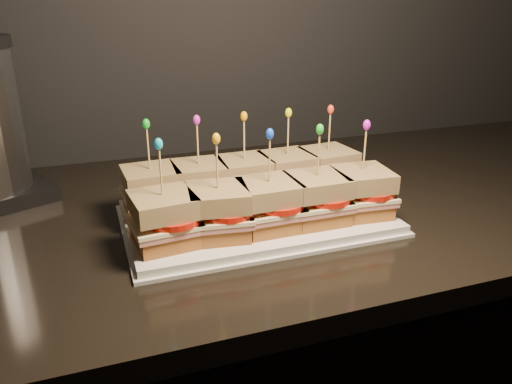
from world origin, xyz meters
name	(u,v)px	position (x,y,z in m)	size (l,w,h in m)	color
granite_slab	(310,203)	(-0.38, 1.65, 0.91)	(2.64, 0.73, 0.04)	black
platter	(256,217)	(-0.52, 1.56, 0.93)	(0.43, 0.26, 0.02)	white
platter_rim	(256,220)	(-0.52, 1.56, 0.93)	(0.44, 0.28, 0.01)	white
sandwich_0_bread_bot	(153,205)	(-0.68, 1.62, 0.95)	(0.09, 0.09, 0.02)	brown
sandwich_0_ham	(152,196)	(-0.68, 1.62, 0.97)	(0.09, 0.09, 0.01)	#B25B53
sandwich_0_cheese	(152,192)	(-0.68, 1.62, 0.98)	(0.10, 0.09, 0.01)	#FDE8AA
sandwich_0_tomato	(159,189)	(-0.67, 1.62, 0.98)	(0.09, 0.09, 0.01)	red
sandwich_0_bread_top	(151,177)	(-0.68, 1.62, 1.00)	(0.09, 0.09, 0.03)	#572E0E
sandwich_0_pick	(148,151)	(-0.68, 1.62, 1.05)	(0.00, 0.00, 0.09)	tan
sandwich_0_frill	(146,124)	(-0.68, 1.62, 1.09)	(0.01, 0.01, 0.02)	green
sandwich_1_bread_bot	(200,199)	(-0.60, 1.62, 0.95)	(0.09, 0.09, 0.02)	brown
sandwich_1_ham	(200,190)	(-0.60, 1.62, 0.97)	(0.09, 0.09, 0.01)	#B25B53
sandwich_1_cheese	(200,187)	(-0.60, 1.62, 0.98)	(0.10, 0.09, 0.01)	#FDE8AA
sandwich_1_tomato	(207,183)	(-0.59, 1.62, 0.98)	(0.09, 0.09, 0.01)	red
sandwich_1_bread_top	(199,172)	(-0.60, 1.62, 1.00)	(0.09, 0.09, 0.03)	#572E0E
sandwich_1_pick	(198,146)	(-0.60, 1.62, 1.05)	(0.00, 0.00, 0.09)	tan
sandwich_1_frill	(197,120)	(-0.60, 1.62, 1.09)	(0.01, 0.01, 0.02)	#CB22B3
sandwich_2_bread_bot	(245,193)	(-0.52, 1.62, 0.95)	(0.09, 0.09, 0.02)	brown
sandwich_2_ham	(245,185)	(-0.52, 1.62, 0.97)	(0.09, 0.09, 0.01)	#B25B53
sandwich_2_cheese	(245,181)	(-0.52, 1.62, 0.98)	(0.10, 0.09, 0.01)	#FDE8AA
sandwich_2_tomato	(252,178)	(-0.51, 1.62, 0.98)	(0.09, 0.09, 0.01)	red
sandwich_2_bread_top	(244,167)	(-0.52, 1.62, 1.00)	(0.09, 0.09, 0.03)	#572E0E
sandwich_2_pick	(244,142)	(-0.52, 1.62, 1.05)	(0.00, 0.00, 0.09)	tan
sandwich_2_frill	(244,116)	(-0.52, 1.62, 1.09)	(0.01, 0.01, 0.02)	orange
sandwich_3_bread_bot	(287,188)	(-0.44, 1.62, 0.95)	(0.09, 0.09, 0.02)	brown
sandwich_3_ham	(287,180)	(-0.44, 1.62, 0.97)	(0.09, 0.09, 0.01)	#B25B53
sandwich_3_cheese	(287,176)	(-0.44, 1.62, 0.98)	(0.10, 0.09, 0.01)	#FDE8AA
sandwich_3_tomato	(295,173)	(-0.43, 1.62, 0.98)	(0.09, 0.09, 0.01)	red
sandwich_3_bread_top	(287,162)	(-0.44, 1.62, 1.00)	(0.09, 0.09, 0.03)	#572E0E
sandwich_3_pick	(288,138)	(-0.44, 1.62, 1.05)	(0.00, 0.00, 0.09)	tan
sandwich_3_frill	(289,113)	(-0.44, 1.62, 1.09)	(0.01, 0.01, 0.02)	#F2E603
sandwich_4_bread_bot	(327,183)	(-0.36, 1.62, 0.95)	(0.09, 0.09, 0.02)	brown
sandwich_4_ham	(327,175)	(-0.36, 1.62, 0.97)	(0.09, 0.09, 0.01)	#B25B53
sandwich_4_cheese	(327,171)	(-0.36, 1.62, 0.98)	(0.10, 0.09, 0.01)	#FDE8AA
sandwich_4_tomato	(335,168)	(-0.35, 1.62, 0.98)	(0.09, 0.09, 0.01)	red
sandwich_4_bread_top	(328,158)	(-0.36, 1.62, 1.00)	(0.09, 0.09, 0.03)	#572E0E
sandwich_4_pick	(329,134)	(-0.36, 1.62, 1.05)	(0.00, 0.00, 0.09)	tan
sandwich_4_frill	(331,109)	(-0.36, 1.62, 1.09)	(0.01, 0.01, 0.02)	#F1391C
sandwich_5_bread_bot	(165,236)	(-0.68, 1.50, 0.95)	(0.09, 0.09, 0.02)	brown
sandwich_5_ham	(165,226)	(-0.68, 1.50, 0.97)	(0.09, 0.09, 0.01)	#B25B53
sandwich_5_cheese	(164,222)	(-0.68, 1.50, 0.98)	(0.10, 0.09, 0.01)	#FDE8AA
sandwich_5_tomato	(173,217)	(-0.67, 1.50, 0.98)	(0.09, 0.09, 0.01)	red
sandwich_5_bread_top	(163,204)	(-0.68, 1.50, 1.00)	(0.09, 0.09, 0.03)	#572E0E
sandwich_5_pick	(161,175)	(-0.68, 1.50, 1.05)	(0.00, 0.00, 0.09)	tan
sandwich_5_frill	(159,144)	(-0.68, 1.50, 1.09)	(0.01, 0.01, 0.02)	#12A2B7
sandwich_6_bread_bot	(219,228)	(-0.60, 1.50, 0.95)	(0.09, 0.09, 0.02)	brown
sandwich_6_ham	(219,218)	(-0.60, 1.50, 0.97)	(0.09, 0.09, 0.01)	#B25B53
sandwich_6_cheese	(218,214)	(-0.60, 1.50, 0.98)	(0.10, 0.09, 0.01)	#FDE8AA
sandwich_6_tomato	(227,210)	(-0.59, 1.50, 0.98)	(0.09, 0.09, 0.01)	red
sandwich_6_bread_top	(218,197)	(-0.60, 1.50, 1.00)	(0.09, 0.09, 0.03)	#572E0E
sandwich_6_pick	(217,169)	(-0.60, 1.50, 1.05)	(0.00, 0.00, 0.09)	tan
sandwich_6_frill	(216,139)	(-0.60, 1.50, 1.09)	(0.01, 0.01, 0.02)	#EFA214
sandwich_7_bread_bot	(269,220)	(-0.52, 1.50, 0.95)	(0.09, 0.09, 0.02)	brown
sandwich_7_ham	(269,211)	(-0.52, 1.50, 0.97)	(0.09, 0.09, 0.01)	#B25B53
sandwich_7_cheese	(269,207)	(-0.52, 1.50, 0.98)	(0.10, 0.09, 0.01)	#FDE8AA
sandwich_7_tomato	(278,203)	(-0.51, 1.50, 0.98)	(0.09, 0.09, 0.01)	red
sandwich_7_bread_top	(269,191)	(-0.52, 1.50, 1.00)	(0.09, 0.09, 0.03)	#572E0E
sandwich_7_pick	(270,163)	(-0.52, 1.50, 1.05)	(0.00, 0.00, 0.09)	tan
sandwich_7_frill	(270,134)	(-0.52, 1.50, 1.09)	(0.01, 0.01, 0.02)	blue
sandwich_8_bread_bot	(316,213)	(-0.44, 1.50, 0.95)	(0.09, 0.09, 0.02)	brown
sandwich_8_ham	(316,204)	(-0.44, 1.50, 0.97)	(0.09, 0.09, 0.01)	#B25B53
sandwich_8_cheese	(316,200)	(-0.44, 1.50, 0.98)	(0.10, 0.09, 0.01)	#FDE8AA
sandwich_8_tomato	(325,196)	(-0.43, 1.50, 0.98)	(0.09, 0.09, 0.01)	red
sandwich_8_bread_top	(317,185)	(-0.44, 1.50, 1.00)	(0.09, 0.09, 0.03)	#572E0E
sandwich_8_pick	(319,158)	(-0.44, 1.50, 1.05)	(0.00, 0.00, 0.09)	tan
sandwich_8_frill	(320,129)	(-0.44, 1.50, 1.09)	(0.01, 0.01, 0.02)	green
sandwich_9_bread_bot	(360,207)	(-0.36, 1.50, 0.95)	(0.09, 0.09, 0.02)	brown
sandwich_9_ham	(361,198)	(-0.36, 1.50, 0.97)	(0.09, 0.09, 0.01)	#B25B53
sandwich_9_cheese	(361,194)	(-0.36, 1.50, 0.98)	(0.10, 0.09, 0.01)	#FDE8AA
sandwich_9_tomato	(370,190)	(-0.35, 1.50, 0.98)	(0.09, 0.09, 0.01)	red
sandwich_9_bread_top	(362,179)	(-0.36, 1.50, 1.00)	(0.09, 0.09, 0.03)	#572E0E
sandwich_9_pick	(364,152)	(-0.36, 1.50, 1.05)	(0.00, 0.00, 0.09)	tan
sandwich_9_frill	(367,125)	(-0.36, 1.50, 1.09)	(0.01, 0.01, 0.02)	#D419D6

